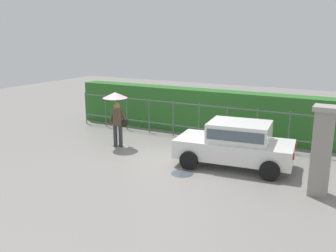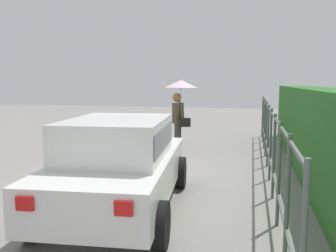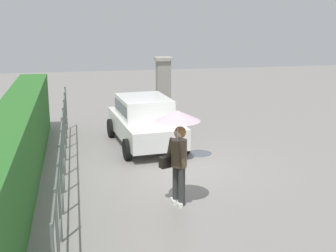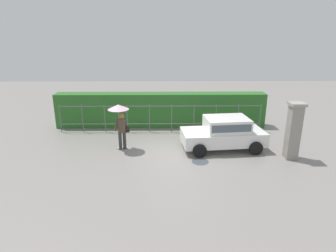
# 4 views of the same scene
# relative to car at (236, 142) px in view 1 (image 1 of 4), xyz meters

# --- Properties ---
(ground_plane) EXTENTS (40.00, 40.00, 0.00)m
(ground_plane) POSITION_rel_car_xyz_m (-2.20, -0.54, -0.80)
(ground_plane) COLOR gray
(car) EXTENTS (3.87, 2.17, 1.48)m
(car) POSITION_rel_car_xyz_m (0.00, 0.00, 0.00)
(car) COLOR white
(car) RESTS_ON ground
(pedestrian) EXTENTS (0.94, 0.94, 2.10)m
(pedestrian) POSITION_rel_car_xyz_m (-4.68, -0.01, 0.74)
(pedestrian) COLOR #333333
(pedestrian) RESTS_ON ground
(gate_pillar) EXTENTS (0.60, 0.60, 2.42)m
(gate_pillar) POSITION_rel_car_xyz_m (2.64, -1.08, 0.44)
(gate_pillar) COLOR gray
(gate_pillar) RESTS_ON ground
(fence_section) EXTENTS (10.71, 0.05, 1.50)m
(fence_section) POSITION_rel_car_xyz_m (-2.92, 2.40, 0.02)
(fence_section) COLOR #59605B
(fence_section) RESTS_ON ground
(hedge_row) EXTENTS (11.66, 0.90, 1.90)m
(hedge_row) POSITION_rel_car_xyz_m (-2.92, 3.45, 0.15)
(hedge_row) COLOR #2D6B28
(hedge_row) RESTS_ON ground
(puddle_near) EXTENTS (0.71, 0.71, 0.00)m
(puddle_near) POSITION_rel_car_xyz_m (-1.23, -1.43, -0.80)
(puddle_near) COLOR #4C545B
(puddle_near) RESTS_ON ground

